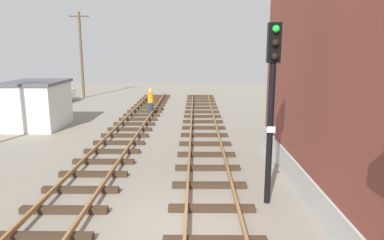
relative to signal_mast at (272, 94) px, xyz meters
name	(u,v)px	position (x,y,z in m)	size (l,w,h in m)	color
ground_plane	(182,226)	(-2.53, -1.46, -3.34)	(80.00, 80.00, 0.00)	gray
track_near_building	(213,222)	(-1.71, -1.46, -3.21)	(2.50, 52.32, 0.32)	#38281C
track_centre	(54,221)	(-5.93, -1.46, -3.21)	(2.50, 52.32, 0.32)	#38281C
signal_mast	(272,94)	(0.00, 0.00, 0.00)	(0.36, 0.40, 5.32)	black
control_hut	(38,104)	(-11.52, 10.38, -1.95)	(3.00, 3.80, 2.76)	silver
parked_car_white	(48,92)	(-15.12, 20.45, -2.44)	(4.20, 2.04, 1.76)	silver
utility_pole_far	(81,54)	(-12.90, 23.21, 0.81)	(1.80, 0.24, 7.93)	brown
track_worker_foreground	(151,102)	(-5.35, 14.45, -2.41)	(0.40, 0.40, 1.87)	#262D4C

